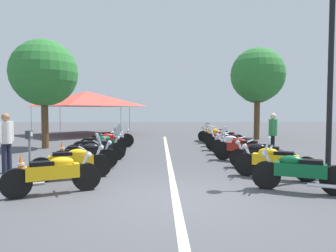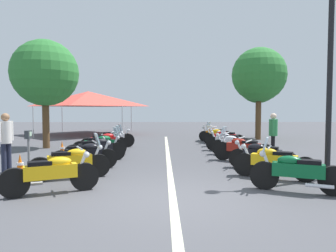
{
  "view_description": "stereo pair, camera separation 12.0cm",
  "coord_description": "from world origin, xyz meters",
  "px_view_note": "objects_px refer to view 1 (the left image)",
  "views": [
    {
      "loc": [
        -6.3,
        0.32,
        1.84
      ],
      "look_at": [
        5.94,
        0.0,
        1.2
      ],
      "focal_mm": 33.09,
      "sensor_mm": 36.0,
      "label": 1
    },
    {
      "loc": [
        -6.3,
        0.2,
        1.84
      ],
      "look_at": [
        5.94,
        0.0,
        1.2
      ],
      "focal_mm": 33.09,
      "sensor_mm": 36.0,
      "label": 2
    }
  ],
  "objects_px": {
    "motorcycle_right_row_3": "(243,148)",
    "motorcycle_right_row_5": "(227,141)",
    "motorcycle_left_row_1": "(72,162)",
    "parking_meter": "(29,145)",
    "motorcycle_left_row_3": "(97,148)",
    "motorcycle_right_row_2": "(262,155)",
    "motorcycle_right_row_4": "(234,145)",
    "motorcycle_left_row_0": "(54,174)",
    "motorcycle_right_row_0": "(298,171)",
    "motorcycle_left_row_5": "(104,141)",
    "motorcycle_right_row_1": "(274,161)",
    "bystander_0": "(6,138)",
    "event_tent": "(87,99)",
    "motorcycle_right_row_7": "(218,136)",
    "traffic_cone_1": "(21,166)",
    "bystander_1": "(273,132)",
    "roadside_tree_2": "(258,75)",
    "roadside_tree_1": "(257,83)",
    "motorcycle_left_row_6": "(113,138)",
    "motorcycle_right_row_8": "(215,134)",
    "street_lamp_twin_globe": "(331,42)",
    "motorcycle_right_row_6": "(224,138)",
    "traffic_cone_0": "(62,149)",
    "motorcycle_left_row_2": "(86,155)",
    "roadside_tree_0": "(44,73)",
    "motorcycle_left_row_4": "(101,145)"
  },
  "relations": [
    {
      "from": "motorcycle_left_row_3",
      "to": "motorcycle_right_row_3",
      "type": "bearing_deg",
      "value": -28.42
    },
    {
      "from": "motorcycle_right_row_3",
      "to": "motorcycle_right_row_0",
      "type": "bearing_deg",
      "value": 124.23
    },
    {
      "from": "motorcycle_right_row_8",
      "to": "street_lamp_twin_globe",
      "type": "relative_size",
      "value": 0.35
    },
    {
      "from": "motorcycle_left_row_2",
      "to": "parking_meter",
      "type": "xyz_separation_m",
      "value": [
        -1.3,
        1.16,
        0.45
      ]
    },
    {
      "from": "traffic_cone_1",
      "to": "motorcycle_right_row_1",
      "type": "bearing_deg",
      "value": -93.87
    },
    {
      "from": "motorcycle_right_row_6",
      "to": "traffic_cone_1",
      "type": "height_order",
      "value": "motorcycle_right_row_6"
    },
    {
      "from": "motorcycle_left_row_0",
      "to": "motorcycle_right_row_5",
      "type": "height_order",
      "value": "motorcycle_left_row_0"
    },
    {
      "from": "motorcycle_right_row_6",
      "to": "bystander_1",
      "type": "bearing_deg",
      "value": 144.19
    },
    {
      "from": "motorcycle_right_row_8",
      "to": "roadside_tree_2",
      "type": "xyz_separation_m",
      "value": [
        1.36,
        -2.86,
        3.51
      ]
    },
    {
      "from": "motorcycle_right_row_4",
      "to": "motorcycle_left_row_0",
      "type": "bearing_deg",
      "value": 81.76
    },
    {
      "from": "motorcycle_left_row_1",
      "to": "motorcycle_right_row_0",
      "type": "xyz_separation_m",
      "value": [
        -1.41,
        -5.4,
        0.01
      ]
    },
    {
      "from": "bystander_1",
      "to": "motorcycle_right_row_0",
      "type": "bearing_deg",
      "value": -81.96
    },
    {
      "from": "motorcycle_left_row_5",
      "to": "roadside_tree_2",
      "type": "distance_m",
      "value": 10.61
    },
    {
      "from": "motorcycle_right_row_0",
      "to": "bystander_1",
      "type": "bearing_deg",
      "value": -79.88
    },
    {
      "from": "motorcycle_right_row_0",
      "to": "bystander_1",
      "type": "xyz_separation_m",
      "value": [
        4.92,
        -1.24,
        0.53
      ]
    },
    {
      "from": "roadside_tree_2",
      "to": "motorcycle_right_row_7",
      "type": "bearing_deg",
      "value": 131.45
    },
    {
      "from": "motorcycle_left_row_0",
      "to": "motorcycle_left_row_5",
      "type": "relative_size",
      "value": 0.97
    },
    {
      "from": "motorcycle_right_row_1",
      "to": "street_lamp_twin_globe",
      "type": "relative_size",
      "value": 0.37
    },
    {
      "from": "motorcycle_left_row_3",
      "to": "motorcycle_right_row_0",
      "type": "relative_size",
      "value": 1.03
    },
    {
      "from": "event_tent",
      "to": "motorcycle_right_row_1",
      "type": "bearing_deg",
      "value": -150.45
    },
    {
      "from": "motorcycle_right_row_7",
      "to": "traffic_cone_1",
      "type": "xyz_separation_m",
      "value": [
        -7.78,
        6.96,
        -0.17
      ]
    },
    {
      "from": "motorcycle_right_row_3",
      "to": "motorcycle_right_row_8",
      "type": "bearing_deg",
      "value": -59.7
    },
    {
      "from": "motorcycle_right_row_1",
      "to": "motorcycle_right_row_6",
      "type": "xyz_separation_m",
      "value": [
        6.84,
        -0.07,
        0.01
      ]
    },
    {
      "from": "motorcycle_left_row_0",
      "to": "event_tent",
      "type": "height_order",
      "value": "event_tent"
    },
    {
      "from": "motorcycle_right_row_4",
      "to": "street_lamp_twin_globe",
      "type": "distance_m",
      "value": 5.41
    },
    {
      "from": "motorcycle_right_row_4",
      "to": "roadside_tree_1",
      "type": "relative_size",
      "value": 0.35
    },
    {
      "from": "motorcycle_left_row_6",
      "to": "street_lamp_twin_globe",
      "type": "bearing_deg",
      "value": -61.21
    },
    {
      "from": "bystander_1",
      "to": "roadside_tree_2",
      "type": "height_order",
      "value": "roadside_tree_2"
    },
    {
      "from": "motorcycle_right_row_1",
      "to": "bystander_0",
      "type": "xyz_separation_m",
      "value": [
        0.91,
        7.5,
        0.57
      ]
    },
    {
      "from": "motorcycle_left_row_1",
      "to": "traffic_cone_1",
      "type": "height_order",
      "value": "motorcycle_left_row_1"
    },
    {
      "from": "motorcycle_left_row_0",
      "to": "motorcycle_right_row_4",
      "type": "distance_m",
      "value": 7.59
    },
    {
      "from": "roadside_tree_2",
      "to": "motorcycle_left_row_6",
      "type": "bearing_deg",
      "value": 115.36
    },
    {
      "from": "motorcycle_left_row_6",
      "to": "roadside_tree_1",
      "type": "bearing_deg",
      "value": 14.96
    },
    {
      "from": "parking_meter",
      "to": "motorcycle_left_row_6",
      "type": "bearing_deg",
      "value": 86.62
    },
    {
      "from": "motorcycle_left_row_0",
      "to": "motorcycle_left_row_3",
      "type": "bearing_deg",
      "value": 63.91
    },
    {
      "from": "bystander_1",
      "to": "roadside_tree_1",
      "type": "xyz_separation_m",
      "value": [
        8.38,
        -2.0,
        2.57
      ]
    },
    {
      "from": "event_tent",
      "to": "roadside_tree_2",
      "type": "bearing_deg",
      "value": -109.91
    },
    {
      "from": "motorcycle_left_row_4",
      "to": "motorcycle_left_row_5",
      "type": "bearing_deg",
      "value": 67.39
    },
    {
      "from": "motorcycle_left_row_0",
      "to": "event_tent",
      "type": "xyz_separation_m",
      "value": [
        16.34,
        3.11,
        2.19
      ]
    },
    {
      "from": "motorcycle_left_row_3",
      "to": "motorcycle_right_row_4",
      "type": "bearing_deg",
      "value": -13.49
    },
    {
      "from": "traffic_cone_0",
      "to": "bystander_0",
      "type": "xyz_separation_m",
      "value": [
        -3.13,
        0.6,
        0.73
      ]
    },
    {
      "from": "motorcycle_left_row_2",
      "to": "roadside_tree_0",
      "type": "relative_size",
      "value": 0.38
    },
    {
      "from": "motorcycle_left_row_3",
      "to": "motorcycle_right_row_2",
      "type": "relative_size",
      "value": 1.07
    },
    {
      "from": "motorcycle_right_row_3",
      "to": "event_tent",
      "type": "relative_size",
      "value": 0.3
    },
    {
      "from": "street_lamp_twin_globe",
      "to": "bystander_0",
      "type": "bearing_deg",
      "value": 83.83
    },
    {
      "from": "motorcycle_right_row_2",
      "to": "parking_meter",
      "type": "distance_m",
      "value": 6.71
    },
    {
      "from": "motorcycle_right_row_2",
      "to": "motorcycle_left_row_6",
      "type": "bearing_deg",
      "value": -16.97
    },
    {
      "from": "motorcycle_right_row_3",
      "to": "motorcycle_right_row_5",
      "type": "bearing_deg",
      "value": -58.49
    },
    {
      "from": "motorcycle_left_row_1",
      "to": "parking_meter",
      "type": "height_order",
      "value": "parking_meter"
    },
    {
      "from": "parking_meter",
      "to": "traffic_cone_1",
      "type": "xyz_separation_m",
      "value": [
        0.35,
        0.4,
        -0.61
      ]
    }
  ]
}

